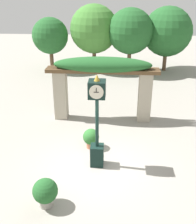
# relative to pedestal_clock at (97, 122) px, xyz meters

# --- Properties ---
(ground_plane) EXTENTS (60.00, 60.00, 0.00)m
(ground_plane) POSITION_rel_pedestal_clock_xyz_m (-0.02, -0.07, -1.72)
(ground_plane) COLOR gray
(pedestal_clock) EXTENTS (0.56, 0.60, 3.37)m
(pedestal_clock) POSITION_rel_pedestal_clock_xyz_m (0.00, 0.00, 0.00)
(pedestal_clock) COLOR black
(pedestal_clock) RESTS_ON ground
(pergola) EXTENTS (5.16, 1.19, 3.03)m
(pergola) POSITION_rel_pedestal_clock_xyz_m (-0.02, 3.89, 0.52)
(pergola) COLOR #A89E89
(pergola) RESTS_ON ground
(potted_plant_near_left) EXTENTS (0.74, 0.74, 0.90)m
(potted_plant_near_left) POSITION_rel_pedestal_clock_xyz_m (-1.34, -2.19, -1.22)
(potted_plant_near_left) COLOR gray
(potted_plant_near_left) RESTS_ON ground
(potted_plant_near_right) EXTENTS (0.64, 0.64, 0.80)m
(potted_plant_near_right) POSITION_rel_pedestal_clock_xyz_m (-0.32, 1.16, -1.28)
(potted_plant_near_right) COLOR #B26B4C
(potted_plant_near_right) RESTS_ON ground
(tree_line) EXTENTS (11.66, 4.20, 4.82)m
(tree_line) POSITION_rel_pedestal_clock_xyz_m (0.83, 12.54, 1.21)
(tree_line) COLOR brown
(tree_line) RESTS_ON ground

